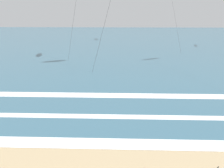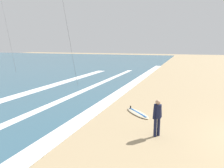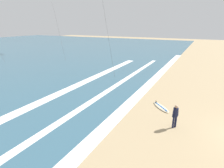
# 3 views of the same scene
# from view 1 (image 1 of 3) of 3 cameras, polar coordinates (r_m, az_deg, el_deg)

# --- Properties ---
(ocean_surface) EXTENTS (140.00, 90.00, 0.01)m
(ocean_surface) POSITION_cam_1_polar(r_m,az_deg,el_deg) (55.26, 3.62, 10.56)
(ocean_surface) COLOR #386075
(ocean_surface) RESTS_ON ground
(wave_foam_shoreline) EXTENTS (56.17, 1.01, 0.01)m
(wave_foam_shoreline) POSITION_cam_1_polar(r_m,az_deg,el_deg) (12.47, 17.29, -13.89)
(wave_foam_shoreline) COLOR white
(wave_foam_shoreline) RESTS_ON ocean_surface
(wave_foam_mid_break) EXTENTS (42.10, 0.64, 0.01)m
(wave_foam_mid_break) POSITION_cam_1_polar(r_m,az_deg,el_deg) (14.94, 9.23, -7.90)
(wave_foam_mid_break) COLOR white
(wave_foam_mid_break) RESTS_ON ocean_surface
(wave_foam_outer_break) EXTENTS (37.17, 1.09, 0.01)m
(wave_foam_outer_break) POSITION_cam_1_polar(r_m,az_deg,el_deg) (18.56, 9.29, -2.84)
(wave_foam_outer_break) COLOR white
(wave_foam_outer_break) RESTS_ON ocean_surface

